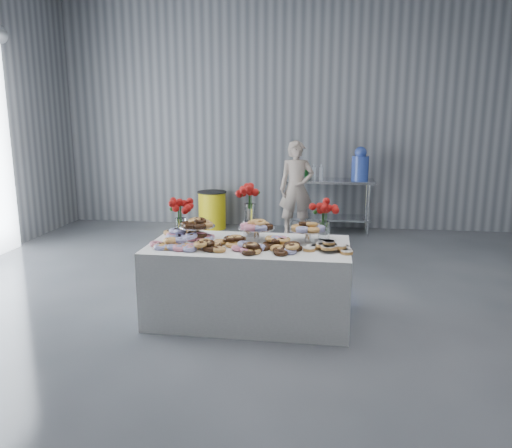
{
  "coord_description": "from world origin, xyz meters",
  "views": [
    {
      "loc": [
        0.65,
        -4.32,
        1.95
      ],
      "look_at": [
        -0.02,
        0.54,
        0.88
      ],
      "focal_mm": 35.0,
      "sensor_mm": 36.0,
      "label": 1
    }
  ],
  "objects_px": {
    "prep_table": "(329,196)",
    "person": "(296,189)",
    "display_table": "(249,281)",
    "water_jug": "(360,165)",
    "trash_barrel": "(212,210)"
  },
  "relations": [
    {
      "from": "prep_table",
      "to": "person",
      "type": "relative_size",
      "value": 0.96
    },
    {
      "from": "display_table",
      "to": "prep_table",
      "type": "xyz_separation_m",
      "value": [
        0.78,
        3.87,
        0.24
      ]
    },
    {
      "from": "water_jug",
      "to": "person",
      "type": "xyz_separation_m",
      "value": [
        -1.03,
        -0.3,
        -0.37
      ]
    },
    {
      "from": "display_table",
      "to": "person",
      "type": "relative_size",
      "value": 1.22
    },
    {
      "from": "display_table",
      "to": "prep_table",
      "type": "relative_size",
      "value": 1.27
    },
    {
      "from": "display_table",
      "to": "person",
      "type": "bearing_deg",
      "value": 86.03
    },
    {
      "from": "prep_table",
      "to": "trash_barrel",
      "type": "relative_size",
      "value": 2.28
    },
    {
      "from": "person",
      "to": "trash_barrel",
      "type": "xyz_separation_m",
      "value": [
        -1.49,
        0.3,
        -0.45
      ]
    },
    {
      "from": "prep_table",
      "to": "water_jug",
      "type": "xyz_separation_m",
      "value": [
        0.5,
        -0.0,
        0.53
      ]
    },
    {
      "from": "trash_barrel",
      "to": "prep_table",
      "type": "bearing_deg",
      "value": 0.0
    },
    {
      "from": "prep_table",
      "to": "person",
      "type": "height_order",
      "value": "person"
    },
    {
      "from": "display_table",
      "to": "water_jug",
      "type": "distance_m",
      "value": 4.14
    },
    {
      "from": "water_jug",
      "to": "trash_barrel",
      "type": "bearing_deg",
      "value": 180.0
    },
    {
      "from": "water_jug",
      "to": "display_table",
      "type": "bearing_deg",
      "value": -108.3
    },
    {
      "from": "display_table",
      "to": "trash_barrel",
      "type": "xyz_separation_m",
      "value": [
        -1.24,
        3.87,
        -0.04
      ]
    }
  ]
}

